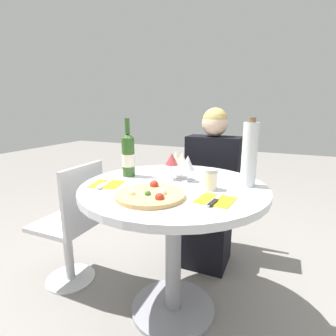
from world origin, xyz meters
name	(u,v)px	position (x,y,z in m)	size (l,w,h in m)	color
ground_plane	(173,309)	(0.00, 0.00, 0.00)	(12.00, 12.00, 0.00)	gray
dining_table	(173,212)	(0.00, 0.00, 0.61)	(0.97, 0.97, 0.77)	gray
chair_behind_diner	(213,203)	(0.04, 0.77, 0.41)	(0.36, 0.36, 0.82)	silver
seated_diner	(210,194)	(0.04, 0.64, 0.52)	(0.40, 0.42, 1.16)	black
chair_empty_side	(73,227)	(-0.70, -0.02, 0.41)	(0.36, 0.36, 0.82)	silver
pizza_large	(151,195)	(-0.02, -0.22, 0.78)	(0.32, 0.32, 0.05)	tan
wine_bottle	(128,155)	(-0.31, 0.06, 0.89)	(0.07, 0.07, 0.34)	#2D5623
tall_carafe	(249,154)	(0.36, 0.14, 0.94)	(0.08, 0.08, 0.35)	silver
sugar_shaker	(210,179)	(0.19, 0.00, 0.82)	(0.08, 0.08, 0.10)	silver
wine_glass_front_left	(172,160)	(-0.05, 0.09, 0.88)	(0.07, 0.07, 0.15)	silver
wine_glass_center	(182,160)	(0.00, 0.12, 0.88)	(0.07, 0.07, 0.15)	silver
wine_glass_front_right	(188,163)	(0.05, 0.09, 0.87)	(0.07, 0.07, 0.14)	silver
wine_glass_back_left	(176,159)	(-0.05, 0.16, 0.88)	(0.07, 0.07, 0.15)	silver
place_setting_left	(106,184)	(-0.33, -0.14, 0.77)	(0.18, 0.19, 0.01)	gold
place_setting_right	(215,200)	(0.26, -0.15, 0.77)	(0.17, 0.19, 0.01)	gold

